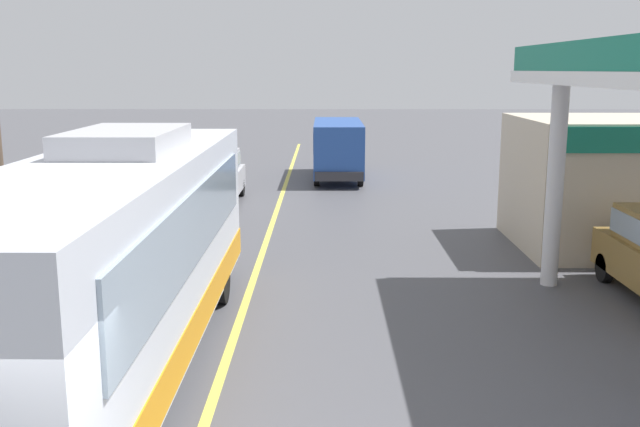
% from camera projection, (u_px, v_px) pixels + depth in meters
% --- Properties ---
extents(ground, '(120.00, 120.00, 0.00)m').
position_uv_depth(ground, '(280.00, 202.00, 25.46)').
color(ground, '#4C4C51').
extents(lane_divider_stripe, '(0.16, 50.00, 0.01)m').
position_uv_depth(lane_divider_stripe, '(269.00, 233.00, 20.56)').
color(lane_divider_stripe, '#D8CC4C').
rests_on(lane_divider_stripe, ground).
extents(coach_bus_main, '(2.60, 11.04, 3.69)m').
position_uv_depth(coach_bus_main, '(114.00, 264.00, 10.92)').
color(coach_bus_main, silver).
rests_on(coach_bus_main, ground).
extents(minibus_opposing_lane, '(2.04, 6.13, 2.44)m').
position_uv_depth(minibus_opposing_lane, '(338.00, 145.00, 30.60)').
color(minibus_opposing_lane, '#264C9E').
rests_on(minibus_opposing_lane, ground).
extents(car_trailing_behind_bus, '(1.70, 4.20, 1.82)m').
position_uv_depth(car_trailing_behind_bus, '(215.00, 174.00, 25.08)').
color(car_trailing_behind_bus, '#B2B2B7').
rests_on(car_trailing_behind_bus, ground).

